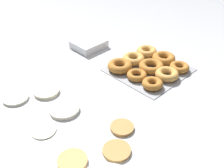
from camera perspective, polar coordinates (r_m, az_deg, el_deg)
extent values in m
plane|color=#B2B5BA|center=(1.06, -4.15, -4.06)|extent=(3.00, 3.00, 0.00)
cylinder|color=beige|center=(1.14, -13.19, -1.43)|extent=(0.10, 0.10, 0.01)
cylinder|color=#B27F42|center=(0.95, 2.05, -8.82)|extent=(0.08, 0.08, 0.01)
cylinder|color=silver|center=(1.04, -9.69, -5.04)|extent=(0.11, 0.11, 0.01)
cylinder|color=beige|center=(0.97, -13.79, -9.03)|extent=(0.09, 0.09, 0.01)
cylinder|color=#B27F42|center=(0.88, 0.94, -13.38)|extent=(0.09, 0.09, 0.01)
cylinder|color=silver|center=(1.14, -19.03, -2.64)|extent=(0.10, 0.10, 0.01)
cylinder|color=tan|center=(0.87, -8.05, -15.21)|extent=(0.09, 0.09, 0.01)
cube|color=#93969B|center=(1.25, 7.58, 2.88)|extent=(0.30, 0.31, 0.01)
torus|color=#AD6B28|center=(1.27, 13.53, 3.37)|extent=(0.09, 0.09, 0.03)
torus|color=#AD6B28|center=(1.31, 10.46, 5.17)|extent=(0.11, 0.11, 0.03)
torus|color=#D19347|center=(1.36, 7.05, 6.62)|extent=(0.10, 0.10, 0.03)
torus|color=#D19347|center=(1.20, 11.08, 1.99)|extent=(0.10, 0.10, 0.03)
torus|color=#AD6B28|center=(1.24, 7.98, 3.59)|extent=(0.11, 0.11, 0.03)
torus|color=#D19347|center=(1.29, 4.40, 5.16)|extent=(0.10, 0.10, 0.03)
torus|color=#AD6B28|center=(1.14, 8.23, 0.09)|extent=(0.08, 0.08, 0.03)
torus|color=#AD6B28|center=(1.18, 5.05, 1.83)|extent=(0.08, 0.08, 0.02)
torus|color=#AD6B28|center=(1.23, 1.59, 3.70)|extent=(0.11, 0.11, 0.03)
cube|color=white|center=(1.43, -4.71, 7.77)|extent=(0.13, 0.15, 0.02)
cube|color=white|center=(1.42, -4.74, 8.45)|extent=(0.13, 0.15, 0.02)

